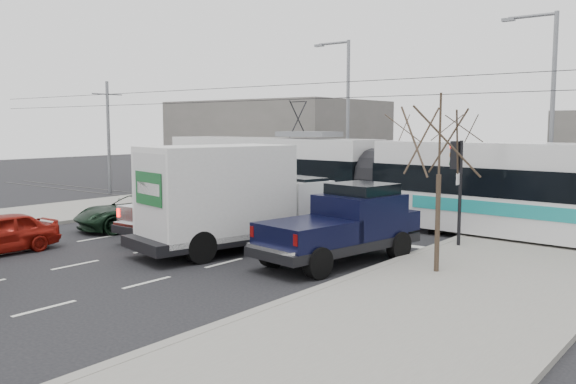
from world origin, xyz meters
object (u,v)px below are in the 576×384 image
Objects in this scene: street_lamp_far at (345,110)px; navy_pickup at (346,224)px; bare_tree at (440,142)px; traffic_signal at (457,170)px; box_truck at (232,199)px; tram at (379,179)px; silver_pickup at (207,205)px; street_lamp_near at (548,105)px; green_car at (137,212)px.

navy_pickup is (8.73, -13.49, -3.92)m from street_lamp_far.
bare_tree is 0.56× the size of street_lamp_far.
traffic_signal is 7.74m from box_truck.
traffic_signal is 0.60× the size of navy_pickup.
box_truck is (-5.93, -4.88, -0.97)m from traffic_signal.
tram reaches higher than silver_pickup.
street_lamp_near is 11.67m from street_lamp_far.
green_car is at bearing -174.67° from box_truck.
green_car is (-1.47, -13.57, -4.42)m from street_lamp_far.
tram is (-6.10, 7.46, -1.88)m from bare_tree.
street_lamp_near is at bearing 83.59° from traffic_signal.
box_truck is at bearing -91.97° from tram.
traffic_signal reaches higher than navy_pickup.
bare_tree is at bearing 20.02° from box_truck.
tram reaches higher than box_truck.
navy_pickup is at bearing 15.21° from green_car.
navy_pickup is (-3.05, 0.01, -2.60)m from bare_tree.
green_car is at bearing -161.47° from traffic_signal.
silver_pickup is (-9.56, -10.83, -3.94)m from street_lamp_near.
bare_tree reaches higher than traffic_signal.
street_lamp_far is 1.79× the size of green_car.
tram is 8.08m from navy_pickup.
bare_tree is at bearing -46.16° from tram.
street_lamp_far is 15.51m from box_truck.
street_lamp_near reaches higher than traffic_signal.
silver_pickup is (1.94, -12.83, -3.94)m from street_lamp_far.
green_car is at bearing -170.09° from navy_pickup.
silver_pickup is (-3.74, -6.79, -0.74)m from tram.
street_lamp_near is 1.79× the size of green_car.
tram is at bearing 145.18° from traffic_signal.
traffic_signal reaches higher than box_truck.
traffic_signal is at bearing 73.76° from navy_pickup.
navy_pickup is 1.20× the size of green_car.
green_car is at bearing -179.71° from bare_tree.
green_car is (-12.97, -11.57, -4.42)m from street_lamp_near.
traffic_signal reaches higher than silver_pickup.
box_truck is 4.14m from navy_pickup.
green_car is (-6.20, 0.82, -1.08)m from box_truck.
green_car is (-10.20, -0.08, -0.50)m from navy_pickup.
bare_tree is at bearing -2.79° from silver_pickup.
street_lamp_near is 7.77m from tram.
street_lamp_near is 14.97m from silver_pickup.
tram is 10.45m from green_car.
bare_tree reaches higher than green_car.
traffic_signal is (-1.13, 4.00, -1.05)m from bare_tree.
silver_pickup is 3.25m from box_truck.
street_lamp_near is at bearing -9.87° from street_lamp_far.
silver_pickup is 1.30× the size of green_car.
bare_tree is 17.97m from street_lamp_far.
bare_tree is 7.39m from box_truck.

